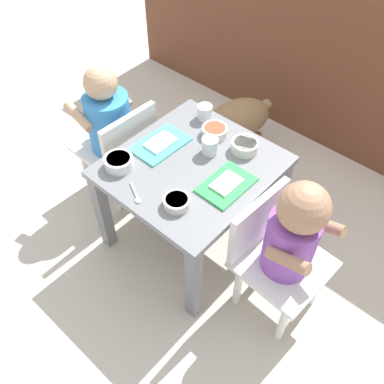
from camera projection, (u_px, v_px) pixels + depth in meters
name	position (u px, v px, depth m)	size (l,w,h in m)	color
ground_plane	(192.00, 235.00, 1.81)	(7.00, 7.00, 0.00)	beige
kitchen_cabinet_back	(340.00, 45.00, 2.02)	(2.31, 0.38, 0.87)	brown
dining_table	(192.00, 178.00, 1.56)	(0.53, 0.57, 0.42)	slate
seated_child_left	(111.00, 123.00, 1.71)	(0.29, 0.29, 0.63)	white
seated_child_right	(289.00, 237.00, 1.31)	(0.30, 0.30, 0.64)	white
dog	(234.00, 120.00, 2.01)	(0.30, 0.42, 0.31)	olive
food_tray_left	(161.00, 143.00, 1.57)	(0.14, 0.21, 0.02)	#4CC6BC
food_tray_right	(227.00, 184.00, 1.43)	(0.13, 0.19, 0.02)	green
water_cup_left	(210.00, 147.00, 1.52)	(0.06, 0.06, 0.06)	white
water_cup_right	(205.00, 113.00, 1.66)	(0.06, 0.06, 0.06)	white
cereal_bowl_left_side	(119.00, 162.00, 1.48)	(0.10, 0.10, 0.04)	white
veggie_bowl_far	(245.00, 146.00, 1.53)	(0.10, 0.10, 0.04)	silver
veggie_bowl_near	(177.00, 202.00, 1.36)	(0.09, 0.09, 0.03)	silver
cereal_bowl_right_side	(215.00, 131.00, 1.60)	(0.10, 0.10, 0.03)	silver
spoon_by_left_tray	(136.00, 195.00, 1.40)	(0.09, 0.06, 0.01)	silver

